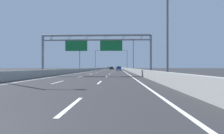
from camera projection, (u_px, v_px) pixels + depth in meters
ground_plane at (112, 69)px, 102.44m from camera, size 260.00×260.00×0.00m
lane_dash_left_1 at (58, 82)px, 15.06m from camera, size 0.16×3.00×0.01m
lane_dash_left_2 at (80, 77)px, 24.05m from camera, size 0.16×3.00×0.01m
lane_dash_left_3 at (91, 74)px, 33.05m from camera, size 0.16×3.00×0.01m
lane_dash_left_4 at (97, 73)px, 42.04m from camera, size 0.16×3.00×0.01m
lane_dash_left_5 at (100, 72)px, 51.04m from camera, size 0.16×3.00×0.01m
lane_dash_left_6 at (103, 71)px, 60.03m from camera, size 0.16×3.00×0.01m
lane_dash_left_7 at (105, 70)px, 69.02m from camera, size 0.16×3.00×0.01m
lane_dash_left_8 at (107, 70)px, 78.02m from camera, size 0.16×3.00×0.01m
lane_dash_left_9 at (108, 70)px, 87.01m from camera, size 0.16×3.00×0.01m
lane_dash_left_10 at (109, 69)px, 96.01m from camera, size 0.16×3.00×0.01m
lane_dash_left_11 at (110, 69)px, 105.00m from camera, size 0.16×3.00×0.01m
lane_dash_left_12 at (110, 69)px, 114.00m from camera, size 0.16×3.00×0.01m
lane_dash_left_13 at (111, 69)px, 122.99m from camera, size 0.16×3.00×0.01m
lane_dash_left_14 at (111, 69)px, 131.99m from camera, size 0.16×3.00×0.01m
lane_dash_left_15 at (112, 69)px, 140.98m from camera, size 0.16×3.00×0.01m
lane_dash_left_16 at (112, 69)px, 149.97m from camera, size 0.16×3.00×0.01m
lane_dash_left_17 at (112, 69)px, 158.97m from camera, size 0.16×3.00×0.01m
lane_dash_right_0 at (71, 106)px, 5.94m from camera, size 0.16×3.00×0.01m
lane_dash_right_1 at (100, 82)px, 14.93m from camera, size 0.16×3.00×0.01m
lane_dash_right_2 at (107, 77)px, 23.93m from camera, size 0.16×3.00×0.01m
lane_dash_right_3 at (110, 74)px, 32.92m from camera, size 0.16×3.00×0.01m
lane_dash_right_4 at (112, 73)px, 41.91m from camera, size 0.16×3.00×0.01m
lane_dash_right_5 at (113, 72)px, 50.91m from camera, size 0.16×3.00×0.01m
lane_dash_right_6 at (114, 71)px, 59.90m from camera, size 0.16×3.00×0.01m
lane_dash_right_7 at (114, 70)px, 68.90m from camera, size 0.16×3.00×0.01m
lane_dash_right_8 at (115, 70)px, 77.89m from camera, size 0.16×3.00×0.01m
lane_dash_right_9 at (115, 70)px, 86.89m from camera, size 0.16×3.00×0.01m
lane_dash_right_10 at (115, 69)px, 95.88m from camera, size 0.16×3.00×0.01m
lane_dash_right_11 at (116, 69)px, 104.88m from camera, size 0.16×3.00×0.01m
lane_dash_right_12 at (116, 69)px, 113.87m from camera, size 0.16×3.00×0.01m
lane_dash_right_13 at (116, 69)px, 122.86m from camera, size 0.16×3.00×0.01m
lane_dash_right_14 at (116, 69)px, 131.86m from camera, size 0.16×3.00×0.01m
lane_dash_right_15 at (116, 69)px, 140.85m from camera, size 0.16×3.00×0.01m
lane_dash_right_16 at (116, 69)px, 149.85m from camera, size 0.16×3.00×0.01m
lane_dash_right_17 at (116, 69)px, 158.84m from camera, size 0.16×3.00×0.01m
edge_line_left at (101, 70)px, 90.63m from camera, size 0.16×176.00×0.01m
edge_line_right at (122, 70)px, 90.26m from camera, size 0.16×176.00×0.01m
barrier_left at (102, 68)px, 112.68m from camera, size 0.45×220.00×0.95m
barrier_right at (124, 68)px, 112.19m from camera, size 0.45×220.00×0.95m
sign_gantry at (96, 44)px, 26.93m from camera, size 17.01×0.36×6.36m
streetlamp_right_near at (165, 21)px, 15.40m from camera, size 2.58×0.28×9.50m
streetlamp_left_mid at (81, 53)px, 50.49m from camera, size 2.58×0.28×9.50m
streetlamp_right_mid at (132, 53)px, 49.96m from camera, size 2.58×0.28×9.50m
streetlamp_left_far at (96, 59)px, 85.05m from camera, size 2.58×0.28×9.50m
streetlamp_right_far at (127, 59)px, 84.53m from camera, size 2.58×0.28×9.50m
red_car at (118, 68)px, 110.54m from camera, size 1.86×4.33×1.44m
blue_car at (119, 68)px, 68.17m from camera, size 1.87×4.19×1.56m
black_car at (112, 68)px, 93.26m from camera, size 1.83×4.13×1.48m
white_car at (109, 68)px, 133.01m from camera, size 1.82×4.26×1.44m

